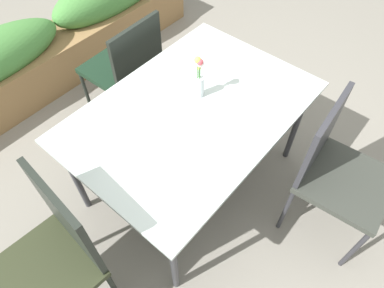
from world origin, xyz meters
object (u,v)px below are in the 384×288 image
at_px(chair_near_right, 336,168).
at_px(dining_table, 192,115).
at_px(chair_end_left, 54,254).
at_px(flower_vase, 200,78).
at_px(planter_box, 62,40).
at_px(chair_far_side, 127,65).

bearing_deg(chair_near_right, dining_table, -73.30).
distance_m(chair_end_left, flower_vase, 1.18).
height_order(chair_near_right, planter_box, chair_near_right).
distance_m(chair_near_right, planter_box, 2.51).
height_order(chair_near_right, chair_end_left, chair_end_left).
xyz_separation_m(chair_far_side, planter_box, (0.00, 0.89, -0.18)).
xyz_separation_m(chair_near_right, chair_end_left, (-1.34, 0.80, 0.01)).
height_order(dining_table, flower_vase, flower_vase).
xyz_separation_m(dining_table, chair_far_side, (0.20, 0.81, -0.18)).
relative_size(flower_vase, planter_box, 0.10).
bearing_deg(planter_box, flower_vase, -92.78).
distance_m(dining_table, planter_box, 1.74).
distance_m(chair_near_right, flower_vase, 0.93).
distance_m(chair_far_side, planter_box, 0.90).
xyz_separation_m(chair_end_left, planter_box, (1.22, 1.70, -0.24)).
bearing_deg(dining_table, chair_end_left, -179.61).
height_order(chair_far_side, flower_vase, flower_vase).
height_order(dining_table, chair_far_side, chair_far_side).
xyz_separation_m(flower_vase, planter_box, (0.08, 1.65, -0.54)).
height_order(chair_far_side, chair_end_left, chair_end_left).
xyz_separation_m(chair_near_right, planter_box, (-0.12, 2.50, -0.23)).
relative_size(chair_near_right, planter_box, 0.35).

